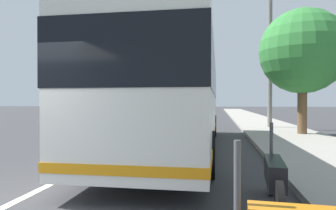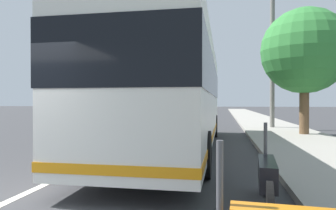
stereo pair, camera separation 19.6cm
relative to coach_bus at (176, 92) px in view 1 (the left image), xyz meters
name	(u,v)px [view 1 (the left image)]	position (x,y,z in m)	size (l,w,h in m)	color
sidewalk_curb	(292,138)	(3.29, -4.51, -1.88)	(110.00, 3.60, 0.14)	#9E998E
lane_divider_line	(147,137)	(3.29, 1.81, -1.95)	(110.00, 0.16, 0.01)	silver
coach_bus	(176,92)	(0.00, 0.00, 0.00)	(12.08, 2.68, 3.44)	silver
motorcycle_mid_row	(274,178)	(-5.54, -2.23, -1.48)	(2.11, 0.34, 1.26)	black
car_oncoming	(181,108)	(34.17, 4.02, -1.24)	(4.05, 1.80, 1.49)	#2D7238
car_far_distant	(169,110)	(22.39, 3.88, -1.22)	(4.21, 2.01, 1.54)	silver
roadside_tree_mid_block	(302,52)	(4.64, -5.27, 1.99)	(3.93, 3.93, 5.93)	brown
utility_pole	(270,54)	(8.38, -4.43, 2.47)	(0.27, 0.27, 8.84)	slate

